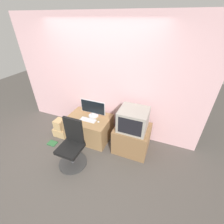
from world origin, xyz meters
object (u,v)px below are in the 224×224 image
mouse (98,122)px  crt_tv (133,120)px  main_monitor (93,109)px  keyboard (88,120)px  cardboard_box_lower (61,132)px  office_chair (72,147)px  book (52,143)px

mouse → crt_tv: 0.77m
main_monitor → mouse: size_ratio=11.39×
main_monitor → mouse: 0.34m
mouse → keyboard: bearing=-178.4°
main_monitor → keyboard: (-0.03, -0.19, -0.19)m
crt_tv → cardboard_box_lower: crt_tv is taller
mouse → office_chair: (-0.23, -0.69, -0.19)m
main_monitor → mouse: main_monitor is taller
cardboard_box_lower → book: cardboard_box_lower is taller
main_monitor → office_chair: 0.96m
office_chair → book: bearing=163.5°
main_monitor → crt_tv: (0.96, -0.13, 0.03)m
keyboard → cardboard_box_lower: keyboard is taller
mouse → main_monitor: bearing=139.0°
crt_tv → keyboard: bearing=-176.2°
office_chair → book: 0.88m
crt_tv → cardboard_box_lower: size_ratio=1.62×
mouse → book: bearing=-154.7°
keyboard → crt_tv: 1.02m
keyboard → crt_tv: crt_tv is taller
crt_tv → main_monitor: bearing=172.4°
mouse → cardboard_box_lower: bearing=-172.5°
main_monitor → office_chair: size_ratio=0.60×
keyboard → crt_tv: bearing=3.8°
crt_tv → book: bearing=-163.0°
crt_tv → book: crt_tv is taller
keyboard → office_chair: size_ratio=0.37×
cardboard_box_lower → keyboard: bearing=9.5°
mouse → office_chair: bearing=-108.1°
keyboard → book: (-0.74, -0.46, -0.56)m
crt_tv → office_chair: (-0.97, -0.75, -0.41)m
office_chair → book: office_chair is taller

